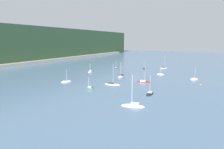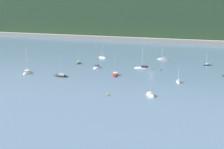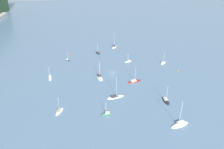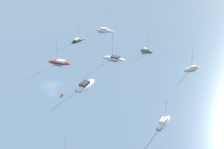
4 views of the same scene
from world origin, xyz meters
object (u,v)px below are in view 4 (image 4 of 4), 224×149
object	(u,v)px
sailboat_5	(164,123)
sailboat_9	(114,58)
sailboat_11	(146,51)
sailboat_10	(86,85)
sailboat_1	(105,31)
sailboat_2	(192,69)
sailboat_7	(78,41)
mooring_buoy_1	(62,94)
sailboat_0	(60,63)

from	to	relation	value
sailboat_5	sailboat_9	xyz separation A→B (m)	(-24.29, -32.94, -0.02)
sailboat_9	sailboat_11	size ratio (longest dim) A/B	1.71
sailboat_5	sailboat_10	distance (m)	27.37
sailboat_5	sailboat_10	bearing A→B (deg)	78.54
sailboat_9	sailboat_1	bearing A→B (deg)	-59.39
sailboat_2	sailboat_7	world-z (taller)	sailboat_7
sailboat_2	mooring_buoy_1	size ratio (longest dim) A/B	12.15
sailboat_1	sailboat_2	distance (m)	49.77
sailboat_7	sailboat_5	bearing A→B (deg)	-119.61
sailboat_7	mooring_buoy_1	distance (m)	44.72
sailboat_7	sailboat_11	size ratio (longest dim) A/B	1.31
sailboat_0	sailboat_1	xyz separation A→B (m)	(-37.12, -9.74, 0.01)
sailboat_1	sailboat_2	size ratio (longest dim) A/B	1.47
sailboat_5	sailboat_0	bearing A→B (deg)	72.38
sailboat_10	mooring_buoy_1	bearing A→B (deg)	161.18
sailboat_0	mooring_buoy_1	xyz separation A→B (m)	(15.39, 16.89, 0.23)
sailboat_11	sailboat_0	bearing A→B (deg)	-129.02
sailboat_2	mooring_buoy_1	bearing A→B (deg)	-4.24
sailboat_1	sailboat_9	world-z (taller)	sailboat_1
sailboat_1	sailboat_11	xyz separation A→B (m)	(10.50, 27.66, -0.01)
sailboat_0	sailboat_2	bearing A→B (deg)	-168.14
sailboat_0	sailboat_2	world-z (taller)	sailboat_0
sailboat_1	sailboat_10	size ratio (longest dim) A/B	1.18
sailboat_7	mooring_buoy_1	bearing A→B (deg)	-143.54
sailboat_0	sailboat_10	xyz separation A→B (m)	(7.11, 18.12, 0.01)
sailboat_1	sailboat_11	distance (m)	29.59
sailboat_11	mooring_buoy_1	world-z (taller)	sailboat_11
sailboat_0	mooring_buoy_1	size ratio (longest dim) A/B	13.88
sailboat_5	sailboat_2	bearing A→B (deg)	8.36
sailboat_2	sailboat_5	xyz separation A→B (m)	(32.34, 7.60, 0.04)
sailboat_10	sailboat_1	bearing A→B (deg)	21.83
sailboat_0	sailboat_5	xyz separation A→B (m)	(10.26, 45.31, 0.00)
sailboat_5	sailboat_7	size ratio (longest dim) A/B	0.83
sailboat_1	sailboat_7	world-z (taller)	sailboat_1
sailboat_7	sailboat_11	xyz separation A→B (m)	(-6.49, 28.19, 0.03)
sailboat_0	sailboat_9	bearing A→B (deg)	-149.88
sailboat_5	sailboat_10	size ratio (longest dim) A/B	0.72
sailboat_2	sailboat_11	world-z (taller)	sailboat_2
sailboat_2	sailboat_7	xyz separation A→B (m)	(1.95, -47.97, 0.01)
sailboat_7	sailboat_9	world-z (taller)	sailboat_9
sailboat_0	sailboat_11	xyz separation A→B (m)	(-26.62, 17.92, -0.01)
mooring_buoy_1	sailboat_0	bearing A→B (deg)	-132.33
sailboat_2	sailboat_1	bearing A→B (deg)	-82.77
sailboat_1	sailboat_9	xyz separation A→B (m)	(23.08, 22.11, -0.02)
sailboat_2	sailboat_11	xyz separation A→B (m)	(-4.54, -19.78, 0.04)
sailboat_0	sailboat_2	xyz separation A→B (m)	(-22.09, 37.70, -0.04)
sailboat_5	sailboat_11	xyz separation A→B (m)	(-36.88, -27.38, -0.01)
sailboat_10	sailboat_5	bearing A→B (deg)	-106.97
sailboat_2	sailboat_11	bearing A→B (deg)	-78.11
sailboat_11	mooring_buoy_1	distance (m)	42.02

